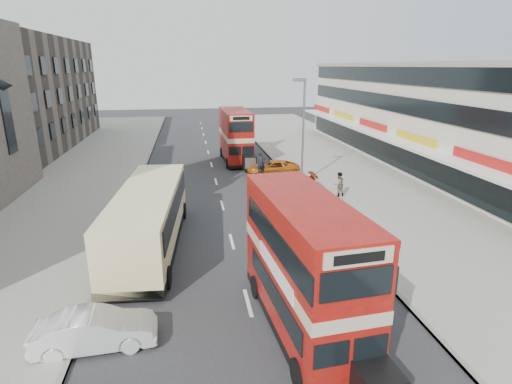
{
  "coord_description": "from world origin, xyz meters",
  "views": [
    {
      "loc": [
        -2.0,
        -12.06,
        8.99
      ],
      "look_at": [
        0.76,
        4.67,
        3.75
      ],
      "focal_mm": 28.75,
      "sensor_mm": 36.0,
      "label": 1
    }
  ],
  "objects_px": {
    "street_lamp": "(302,124)",
    "bus_second": "(236,136)",
    "car_left_front": "(95,330)",
    "coach": "(149,217)",
    "pedestrian_near": "(339,184)",
    "cyclist": "(261,169)",
    "bus_main": "(304,266)",
    "car_right_a": "(283,184)",
    "car_right_b": "(273,168)"
  },
  "relations": [
    {
      "from": "street_lamp",
      "to": "car_left_front",
      "type": "distance_m",
      "value": 21.8
    },
    {
      "from": "street_lamp",
      "to": "car_right_a",
      "type": "relative_size",
      "value": 1.67
    },
    {
      "from": "car_left_front",
      "to": "car_right_a",
      "type": "height_order",
      "value": "car_right_a"
    },
    {
      "from": "street_lamp",
      "to": "cyclist",
      "type": "height_order",
      "value": "street_lamp"
    },
    {
      "from": "cyclist",
      "to": "street_lamp",
      "type": "bearing_deg",
      "value": -45.5
    },
    {
      "from": "coach",
      "to": "bus_main",
      "type": "bearing_deg",
      "value": -48.59
    },
    {
      "from": "car_left_front",
      "to": "cyclist",
      "type": "bearing_deg",
      "value": -27.79
    },
    {
      "from": "street_lamp",
      "to": "cyclist",
      "type": "bearing_deg",
      "value": 140.34
    },
    {
      "from": "bus_main",
      "to": "car_right_a",
      "type": "relative_size",
      "value": 1.75
    },
    {
      "from": "car_right_b",
      "to": "cyclist",
      "type": "relative_size",
      "value": 1.96
    },
    {
      "from": "street_lamp",
      "to": "coach",
      "type": "height_order",
      "value": "street_lamp"
    },
    {
      "from": "street_lamp",
      "to": "pedestrian_near",
      "type": "relative_size",
      "value": 4.6
    },
    {
      "from": "bus_main",
      "to": "cyclist",
      "type": "height_order",
      "value": "bus_main"
    },
    {
      "from": "street_lamp",
      "to": "car_right_b",
      "type": "bearing_deg",
      "value": 115.2
    },
    {
      "from": "coach",
      "to": "car_right_b",
      "type": "bearing_deg",
      "value": 60.09
    },
    {
      "from": "street_lamp",
      "to": "bus_second",
      "type": "height_order",
      "value": "street_lamp"
    },
    {
      "from": "coach",
      "to": "car_right_a",
      "type": "distance_m",
      "value": 12.11
    },
    {
      "from": "bus_second",
      "to": "coach",
      "type": "relative_size",
      "value": 0.79
    },
    {
      "from": "car_right_b",
      "to": "bus_main",
      "type": "bearing_deg",
      "value": -9.06
    },
    {
      "from": "bus_main",
      "to": "cyclist",
      "type": "xyz_separation_m",
      "value": [
        2.07,
        20.16,
        -1.63
      ]
    },
    {
      "from": "cyclist",
      "to": "car_left_front",
      "type": "bearing_deg",
      "value": -120.25
    },
    {
      "from": "pedestrian_near",
      "to": "cyclist",
      "type": "height_order",
      "value": "cyclist"
    },
    {
      "from": "coach",
      "to": "cyclist",
      "type": "xyz_separation_m",
      "value": [
        7.95,
        12.37,
        -0.89
      ]
    },
    {
      "from": "bus_second",
      "to": "coach",
      "type": "distance_m",
      "value": 20.28
    },
    {
      "from": "cyclist",
      "to": "car_right_a",
      "type": "bearing_deg",
      "value": -83.78
    },
    {
      "from": "bus_main",
      "to": "cyclist",
      "type": "relative_size",
      "value": 3.71
    },
    {
      "from": "coach",
      "to": "car_right_b",
      "type": "height_order",
      "value": "coach"
    },
    {
      "from": "car_left_front",
      "to": "coach",
      "type": "bearing_deg",
      "value": -11.98
    },
    {
      "from": "bus_main",
      "to": "coach",
      "type": "bearing_deg",
      "value": -57.76
    },
    {
      "from": "car_left_front",
      "to": "car_right_a",
      "type": "bearing_deg",
      "value": -35.47
    },
    {
      "from": "bus_second",
      "to": "car_left_front",
      "type": "bearing_deg",
      "value": 72.49
    },
    {
      "from": "street_lamp",
      "to": "cyclist",
      "type": "xyz_separation_m",
      "value": [
        -2.76,
        2.29,
        -3.97
      ]
    },
    {
      "from": "car_right_a",
      "to": "pedestrian_near",
      "type": "distance_m",
      "value": 4.07
    },
    {
      "from": "bus_main",
      "to": "street_lamp",
      "type": "bearing_deg",
      "value": -109.89
    },
    {
      "from": "bus_main",
      "to": "car_right_b",
      "type": "xyz_separation_m",
      "value": [
        3.26,
        21.2,
        -1.82
      ]
    },
    {
      "from": "coach",
      "to": "pedestrian_near",
      "type": "bearing_deg",
      "value": 31.42
    },
    {
      "from": "pedestrian_near",
      "to": "cyclist",
      "type": "distance_m",
      "value": 7.51
    },
    {
      "from": "car_right_a",
      "to": "cyclist",
      "type": "bearing_deg",
      "value": -166.81
    },
    {
      "from": "coach",
      "to": "car_left_front",
      "type": "distance_m",
      "value": 7.88
    },
    {
      "from": "street_lamp",
      "to": "bus_main",
      "type": "relative_size",
      "value": 0.96
    },
    {
      "from": "coach",
      "to": "car_right_a",
      "type": "height_order",
      "value": "coach"
    },
    {
      "from": "street_lamp",
      "to": "cyclist",
      "type": "relative_size",
      "value": 3.55
    },
    {
      "from": "bus_main",
      "to": "pedestrian_near",
      "type": "xyz_separation_m",
      "value": [
        6.54,
        14.13,
        -1.41
      ]
    },
    {
      "from": "coach",
      "to": "car_left_front",
      "type": "bearing_deg",
      "value": -94.2
    },
    {
      "from": "bus_main",
      "to": "cyclist",
      "type": "distance_m",
      "value": 20.33
    },
    {
      "from": "street_lamp",
      "to": "car_right_a",
      "type": "xyz_separation_m",
      "value": [
        -1.87,
        -1.85,
        -4.08
      ]
    },
    {
      "from": "street_lamp",
      "to": "pedestrian_near",
      "type": "bearing_deg",
      "value": -65.38
    },
    {
      "from": "cyclist",
      "to": "car_right_b",
      "type": "bearing_deg",
      "value": 35.04
    },
    {
      "from": "car_right_b",
      "to": "pedestrian_near",
      "type": "bearing_deg",
      "value": 24.59
    },
    {
      "from": "bus_second",
      "to": "cyclist",
      "type": "distance_m",
      "value": 7.11
    }
  ]
}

